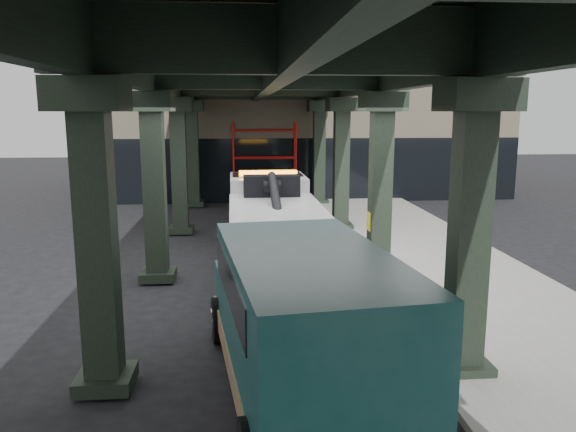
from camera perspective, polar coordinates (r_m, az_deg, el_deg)
name	(u,v)px	position (r m, az deg, el deg)	size (l,w,h in m)	color
ground	(291,302)	(13.58, 0.29, -8.78)	(90.00, 90.00, 0.00)	black
sidewalk	(444,272)	(16.41, 15.57, -5.47)	(5.00, 40.00, 0.15)	gray
lane_stripe	(346,276)	(15.69, 5.87, -6.13)	(0.12, 38.00, 0.01)	silver
viaduct	(269,73)	(14.81, -1.98, 14.29)	(7.40, 32.00, 6.40)	black
building	(295,120)	(32.92, 0.70, 9.70)	(22.00, 10.00, 8.00)	#C6B793
scaffolding	(264,161)	(27.54, -2.41, 5.58)	(3.08, 0.88, 4.00)	red
tow_truck	(272,222)	(16.12, -1.59, -0.63)	(2.71, 8.62, 2.81)	black
towed_van	(303,319)	(8.81, 1.52, -10.44)	(3.09, 6.39, 2.50)	#124341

